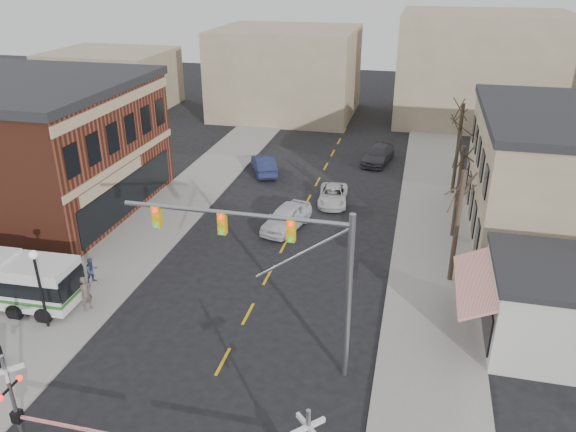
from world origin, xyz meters
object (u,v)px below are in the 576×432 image
object	(u,v)px
car_b	(264,165)
pedestrian_far	(92,271)
rr_crossing_west	(22,401)
street_lamp	(37,273)
car_c	(333,195)
traffic_signal_mast	(285,256)
car_d	(378,155)
car_a	(286,217)
pedestrian_near	(86,294)

from	to	relation	value
car_b	pedestrian_far	distance (m)	20.70
rr_crossing_west	street_lamp	size ratio (longest dim) A/B	1.29
car_b	car_c	bearing A→B (deg)	118.96
traffic_signal_mast	car_c	xyz separation A→B (m)	(-0.93, 19.37, -5.11)
traffic_signal_mast	car_d	size ratio (longest dim) A/B	1.93
pedestrian_far	car_b	bearing A→B (deg)	15.25
rr_crossing_west	car_b	size ratio (longest dim) A/B	1.15
traffic_signal_mast	rr_crossing_west	distance (m)	11.53
rr_crossing_west	car_c	bearing A→B (deg)	73.51
traffic_signal_mast	car_a	size ratio (longest dim) A/B	2.02
car_c	pedestrian_near	distance (m)	20.38
rr_crossing_west	car_d	bearing A→B (deg)	74.31
street_lamp	rr_crossing_west	bearing A→B (deg)	-59.95
car_b	car_d	xyz separation A→B (m)	(9.49, 5.20, -0.04)
car_a	pedestrian_near	size ratio (longest dim) A/B	2.53
car_d	pedestrian_far	size ratio (longest dim) A/B	3.44
car_c	car_b	bearing A→B (deg)	137.62
car_d	pedestrian_near	bearing A→B (deg)	-104.18
traffic_signal_mast	pedestrian_far	size ratio (longest dim) A/B	6.64
traffic_signal_mast	pedestrian_far	xyz separation A→B (m)	(-12.53, 4.39, -4.87)
car_a	car_d	xyz separation A→B (m)	(4.95, 15.60, -0.09)
pedestrian_near	car_a	bearing A→B (deg)	-15.68
traffic_signal_mast	car_d	bearing A→B (deg)	86.94
traffic_signal_mast	car_b	size ratio (longest dim) A/B	2.07
pedestrian_near	traffic_signal_mast	bearing A→B (deg)	-82.14
rr_crossing_west	car_a	xyz separation A→B (m)	(5.28, 20.81, -1.12)
car_b	pedestrian_far	xyz separation A→B (m)	(-4.63, -20.18, 0.08)
traffic_signal_mast	street_lamp	size ratio (longest dim) A/B	2.31
car_d	car_c	bearing A→B (deg)	-93.10
pedestrian_near	car_b	bearing A→B (deg)	8.54
pedestrian_near	car_c	bearing A→B (deg)	-13.52
pedestrian_near	pedestrian_far	world-z (taller)	pedestrian_near
rr_crossing_west	car_b	bearing A→B (deg)	88.65
pedestrian_near	rr_crossing_west	bearing A→B (deg)	-145.64
car_a	car_c	bearing A→B (deg)	78.72
street_lamp	traffic_signal_mast	bearing A→B (deg)	0.09
street_lamp	car_c	xyz separation A→B (m)	(11.53, 19.39, -2.59)
car_b	pedestrian_far	size ratio (longest dim) A/B	3.21
car_a	pedestrian_far	bearing A→B (deg)	-119.46
car_a	car_d	bearing A→B (deg)	86.11
rr_crossing_west	traffic_signal_mast	bearing A→B (deg)	37.58
car_c	car_d	xyz separation A→B (m)	(2.52, 10.40, 0.12)
street_lamp	car_d	distance (m)	33.03
rr_crossing_west	car_c	size ratio (longest dim) A/B	1.22
rr_crossing_west	car_d	world-z (taller)	rr_crossing_west
rr_crossing_west	pedestrian_near	world-z (taller)	rr_crossing_west
car_c	car_d	distance (m)	10.70
car_a	street_lamp	bearing A→B (deg)	-108.98
car_a	pedestrian_far	world-z (taller)	car_a
car_d	car_a	bearing A→B (deg)	-97.06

